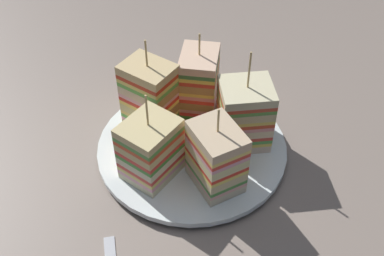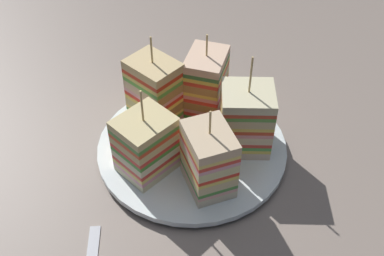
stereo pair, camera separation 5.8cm
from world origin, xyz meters
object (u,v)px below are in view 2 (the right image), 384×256
at_px(sandwich_wedge_1, 206,85).
at_px(sandwich_wedge_2, 155,93).
at_px(sandwich_wedge_4, 209,159).
at_px(sandwich_wedge_0, 246,119).
at_px(sandwich_wedge_3, 146,145).
at_px(plate, 192,148).
at_px(chip_pile, 184,135).

distance_m(sandwich_wedge_1, sandwich_wedge_2, 0.07).
bearing_deg(sandwich_wedge_4, sandwich_wedge_0, -55.80).
bearing_deg(sandwich_wedge_3, sandwich_wedge_2, 40.49).
distance_m(sandwich_wedge_2, sandwich_wedge_3, 0.08).
distance_m(plate, sandwich_wedge_4, 0.08).
relative_size(sandwich_wedge_3, chip_pile, 1.74).
xyz_separation_m(sandwich_wedge_1, sandwich_wedge_3, (-0.10, 0.08, -0.01)).
xyz_separation_m(plate, sandwich_wedge_4, (-0.06, -0.02, 0.05)).
height_order(sandwich_wedge_0, sandwich_wedge_4, sandwich_wedge_0).
relative_size(plate, sandwich_wedge_1, 1.96).
height_order(plate, sandwich_wedge_3, sandwich_wedge_3).
height_order(sandwich_wedge_2, sandwich_wedge_3, sandwich_wedge_2).
height_order(sandwich_wedge_4, chip_pile, sandwich_wedge_4).
bearing_deg(chip_pile, plate, -126.53).
distance_m(sandwich_wedge_2, chip_pile, 0.07).
relative_size(sandwich_wedge_2, chip_pile, 1.91).
bearing_deg(sandwich_wedge_1, sandwich_wedge_2, -58.33).
bearing_deg(chip_pile, sandwich_wedge_2, 42.72).
bearing_deg(chip_pile, sandwich_wedge_4, -159.26).
relative_size(sandwich_wedge_1, sandwich_wedge_2, 0.93).
bearing_deg(sandwich_wedge_4, sandwich_wedge_2, 11.57).
relative_size(sandwich_wedge_0, sandwich_wedge_1, 1.09).
relative_size(plate, sandwich_wedge_4, 2.12).
bearing_deg(sandwich_wedge_3, sandwich_wedge_4, -64.47).
xyz_separation_m(sandwich_wedge_0, sandwich_wedge_2, (0.05, 0.11, 0.01)).
height_order(sandwich_wedge_2, sandwich_wedge_4, sandwich_wedge_2).
xyz_separation_m(sandwich_wedge_3, sandwich_wedge_4, (-0.03, -0.07, 0.00)).
bearing_deg(sandwich_wedge_0, sandwich_wedge_1, -50.64).
height_order(sandwich_wedge_3, sandwich_wedge_4, sandwich_wedge_3).
bearing_deg(sandwich_wedge_0, sandwich_wedge_2, -19.43).
height_order(sandwich_wedge_1, sandwich_wedge_2, sandwich_wedge_2).
relative_size(sandwich_wedge_4, chip_pile, 1.65).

